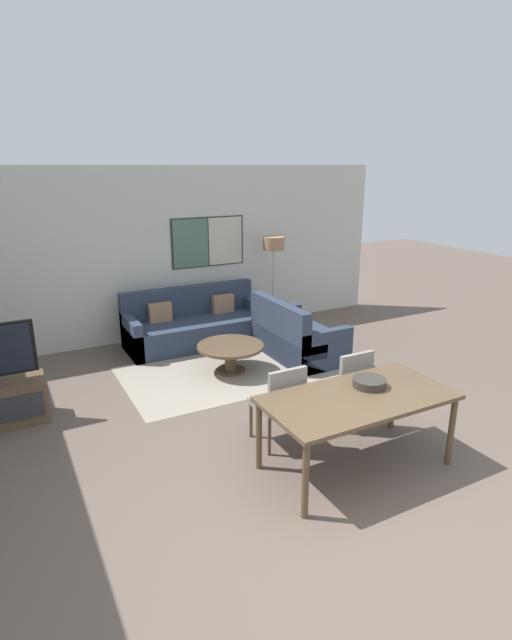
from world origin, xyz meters
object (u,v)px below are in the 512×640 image
object	(u,v)px
dining_chair_left	(281,401)
sofa_side	(294,339)
coffee_table	(231,352)
fruit_bowl	(369,382)
dining_table	(358,403)
floor_lamp	(274,250)
sofa_main	(195,326)
dining_chair_centre	(348,383)

from	to	relation	value
dining_chair_left	sofa_side	bearing A→B (deg)	54.64
coffee_table	fruit_bowl	world-z (taller)	fruit_bowl
sofa_side	dining_table	size ratio (longest dim) A/B	0.83
floor_lamp	sofa_main	bearing A→B (deg)	-176.41
sofa_main	dining_chair_left	size ratio (longest dim) A/B	2.53
sofa_side	dining_chair_centre	xyz separation A→B (m)	(-0.59, -2.05, 0.22)
sofa_main	dining_table	size ratio (longest dim) A/B	1.26
coffee_table	sofa_side	bearing A→B (deg)	4.47
coffee_table	dining_table	world-z (taller)	dining_table
sofa_side	dining_chair_left	size ratio (longest dim) A/B	1.68
sofa_main	dining_table	distance (m)	4.04
sofa_main	floor_lamp	bearing A→B (deg)	3.59
coffee_table	dining_chair_left	bearing A→B (deg)	-100.35
sofa_main	dining_chair_centre	size ratio (longest dim) A/B	2.53
sofa_main	dining_table	xyz separation A→B (m)	(0.08, -4.02, 0.39)
dining_chair_centre	fruit_bowl	size ratio (longest dim) A/B	2.76
dining_chair_centre	fruit_bowl	bearing A→B (deg)	-110.17
sofa_main	dining_chair_centre	world-z (taller)	sofa_main
dining_chair_left	dining_chair_centre	size ratio (longest dim) A/B	1.00
dining_table	dining_chair_left	xyz separation A→B (m)	(-0.44, 0.67, -0.17)
sofa_side	dining_chair_left	distance (m)	2.55
coffee_table	dining_table	size ratio (longest dim) A/B	0.52
dining_table	sofa_main	bearing A→B (deg)	91.08
dining_chair_centre	sofa_side	bearing A→B (deg)	73.84
dining_chair_left	coffee_table	bearing A→B (deg)	79.65
dining_table	floor_lamp	distance (m)	4.42
sofa_side	floor_lamp	bearing A→B (deg)	-16.79
sofa_main	coffee_table	size ratio (longest dim) A/B	2.43
sofa_side	coffee_table	distance (m)	1.11
coffee_table	floor_lamp	bearing A→B (deg)	43.81
sofa_side	fruit_bowl	distance (m)	2.79
dining_chair_left	dining_table	bearing A→B (deg)	-56.79
dining_chair_left	dining_chair_centre	world-z (taller)	same
sofa_side	coffee_table	xyz separation A→B (m)	(-1.11, -0.09, 0.02)
fruit_bowl	dining_table	bearing A→B (deg)	-152.79
dining_chair_centre	floor_lamp	distance (m)	3.68
dining_chair_left	fruit_bowl	xyz separation A→B (m)	(0.66, -0.55, 0.29)
dining_chair_centre	fruit_bowl	distance (m)	0.68
dining_table	dining_chair_left	size ratio (longest dim) A/B	2.01
sofa_side	coffee_table	world-z (taller)	sofa_side
dining_table	fruit_bowl	xyz separation A→B (m)	(0.23, 0.12, 0.12)
dining_chair_left	floor_lamp	bearing A→B (deg)	61.32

